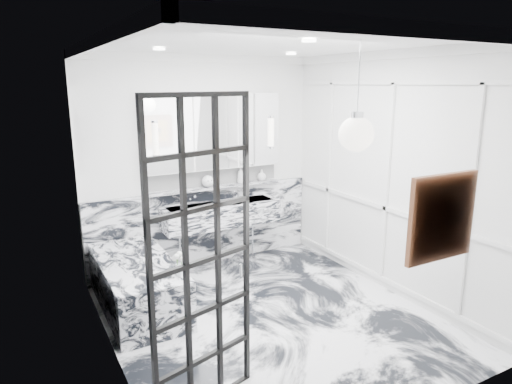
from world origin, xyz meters
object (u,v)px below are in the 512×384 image
trough_sink (221,214)px  mirror_cabinet (214,132)px  bathtub (137,284)px  crittall_door (202,261)px

trough_sink → mirror_cabinet: (-0.00, 0.17, 1.09)m
mirror_cabinet → bathtub: mirror_cabinet is taller
crittall_door → mirror_cabinet: crittall_door is taller
mirror_cabinet → bathtub: size_ratio=1.15×
crittall_door → bathtub: size_ratio=1.44×
bathtub → trough_sink: bearing=26.5°
mirror_cabinet → bathtub: bearing=-147.9°
trough_sink → mirror_cabinet: 1.10m
crittall_door → trough_sink: 2.82m
crittall_door → trough_sink: crittall_door is taller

